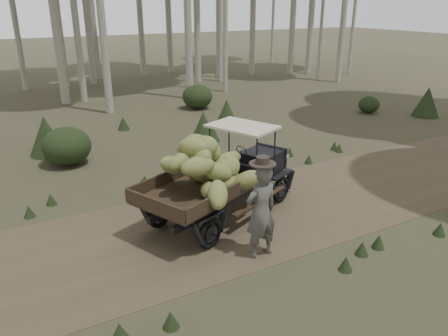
% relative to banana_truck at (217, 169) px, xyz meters
% --- Properties ---
extents(ground, '(120.00, 120.00, 0.00)m').
position_rel_banana_truck_xyz_m(ground, '(1.68, -0.18, -1.25)').
color(ground, '#473D2B').
rests_on(ground, ground).
extents(dirt_track, '(70.00, 4.00, 0.01)m').
position_rel_banana_truck_xyz_m(dirt_track, '(1.68, -0.18, -1.25)').
color(dirt_track, brown).
rests_on(dirt_track, ground).
extents(banana_truck, '(4.56, 3.13, 2.20)m').
position_rel_banana_truck_xyz_m(banana_truck, '(0.00, 0.00, 0.00)').
color(banana_truck, black).
rests_on(banana_truck, ground).
extents(farmer, '(0.72, 0.54, 2.08)m').
position_rel_banana_truck_xyz_m(farmer, '(0.03, -1.72, -0.27)').
color(farmer, '#4E4D48').
rests_on(farmer, ground).
extents(undergrowth, '(22.02, 23.63, 1.39)m').
position_rel_banana_truck_xyz_m(undergrowth, '(0.70, 0.01, -0.70)').
color(undergrowth, '#233319').
rests_on(undergrowth, ground).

